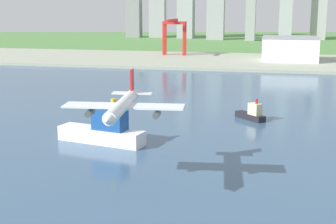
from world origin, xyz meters
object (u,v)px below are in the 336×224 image
(port_crane_red, at_px, (174,29))
(warehouse_main, at_px, (290,49))
(ferry_boat, at_px, (104,131))
(tugboat_small, at_px, (252,114))
(airplane_landing, at_px, (122,106))

(port_crane_red, relative_size, warehouse_main, 0.88)
(ferry_boat, distance_m, tugboat_small, 77.74)
(airplane_landing, relative_size, warehouse_main, 0.79)
(ferry_boat, distance_m, port_crane_red, 332.40)
(warehouse_main, bearing_deg, tugboat_small, -94.72)
(port_crane_red, bearing_deg, tugboat_small, -70.55)
(tugboat_small, xyz_separation_m, port_crane_red, (-96.82, 274.23, 26.39))
(airplane_landing, height_order, warehouse_main, airplane_landing)
(airplane_landing, xyz_separation_m, tugboat_small, (32.29, 100.40, -22.28))
(airplane_landing, height_order, tugboat_small, airplane_landing)
(ferry_boat, relative_size, port_crane_red, 0.82)
(tugboat_small, height_order, warehouse_main, warehouse_main)
(port_crane_red, bearing_deg, airplane_landing, -80.23)
(airplane_landing, relative_size, port_crane_red, 0.90)
(port_crane_red, height_order, warehouse_main, port_crane_red)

